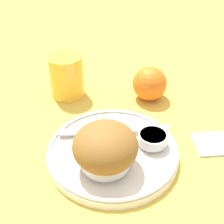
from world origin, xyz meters
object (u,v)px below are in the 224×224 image
butter_knife (114,130)px  juice_glass (67,76)px  orange_fruit (150,84)px  muffin (106,148)px

butter_knife → juice_glass: size_ratio=2.14×
orange_fruit → juice_glass: (-0.17, 0.03, 0.01)m
juice_glass → muffin: bearing=-74.4°
orange_fruit → muffin: bearing=-117.7°
butter_knife → orange_fruit: 0.16m
muffin → butter_knife: 0.09m
muffin → orange_fruit: muffin is taller
muffin → juice_glass: size_ratio=1.10×
butter_knife → muffin: bearing=-104.5°
butter_knife → orange_fruit: (0.09, 0.13, 0.01)m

